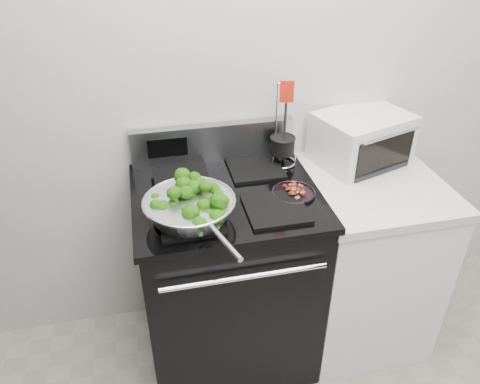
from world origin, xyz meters
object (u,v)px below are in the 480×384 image
object	(u,v)px
skillet	(190,207)
utensil_holder	(282,150)
gas_range	(227,274)
toaster_oven	(361,138)
bacon_plate	(293,191)

from	to	relation	value
skillet	utensil_holder	size ratio (longest dim) A/B	1.36
gas_range	toaster_oven	distance (m)	0.91
gas_range	utensil_holder	world-z (taller)	utensil_holder
gas_range	bacon_plate	size ratio (longest dim) A/B	6.15
skillet	bacon_plate	distance (m)	0.45
bacon_plate	utensil_holder	xyz separation A→B (m)	(0.03, 0.27, 0.05)
toaster_oven	utensil_holder	bearing A→B (deg)	162.29
gas_range	toaster_oven	size ratio (longest dim) A/B	2.31
gas_range	skillet	distance (m)	0.57
gas_range	skillet	world-z (taller)	gas_range
skillet	utensil_holder	world-z (taller)	utensil_holder
gas_range	utensil_holder	size ratio (longest dim) A/B	2.78
utensil_holder	toaster_oven	bearing A→B (deg)	13.83
gas_range	skillet	bearing A→B (deg)	-137.30
utensil_holder	bacon_plate	bearing A→B (deg)	-82.43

